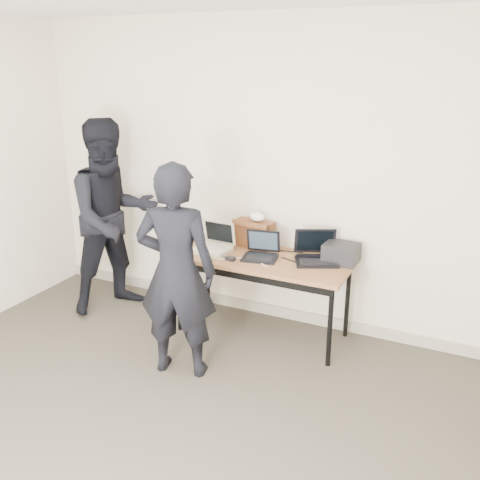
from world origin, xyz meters
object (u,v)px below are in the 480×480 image
Objects in this scene: laptop_right at (316,254)px; equipment_box at (341,253)px; person_typist at (176,272)px; desk at (262,264)px; laptop_beige at (213,246)px; leather_satchel at (254,233)px; person_observer at (113,217)px; laptop_center at (261,252)px.

laptop_right reaches higher than equipment_box.
desk is at bearing -127.37° from person_typist.
laptop_beige is at bearing -96.03° from person_typist.
leather_satchel is (-0.61, 0.09, 0.07)m from laptop_right.
person_observer reaches higher than equipment_box.
laptop_right is at bearing 17.95° from desk.
person_observer reaches higher than desk.
laptop_beige is 0.86× the size of leather_satchel.
person_observer is (-1.47, -0.10, 0.14)m from laptop_center.
equipment_box is at bearing -52.71° from person_observer.
laptop_beige is 1.11m from equipment_box.
desk is 0.11m from laptop_center.
equipment_box is at bearing 14.95° from laptop_beige.
laptop_center is at bearing 8.36° from laptop_beige.
laptop_center is 0.28m from leather_satchel.
laptop_right is 0.27× the size of person_typist.
laptop_center reaches higher than desk.
person_observer is at bearing -176.53° from desk.
leather_satchel is at bearing 128.57° from desk.
laptop_center is at bearing 171.62° from laptop_right.
person_typist is at bearing -91.32° from leather_satchel.
person_observer reaches higher than laptop_right.
equipment_box is 0.17× the size of person_typist.
leather_satchel is 0.81m from equipment_box.
laptop_center reaches higher than equipment_box.
desk is 4.53× the size of laptop_center.
laptop_right is (0.89, 0.16, 0.01)m from laptop_beige.
laptop_beige is 0.18× the size of person_observer.
equipment_box is 0.15× the size of person_observer.
person_observer is at bearing -46.36° from person_typist.
laptop_right is 1.64× the size of equipment_box.
equipment_box is 1.40m from person_typist.
laptop_right reaches higher than leather_satchel.
person_observer is at bearing 162.35° from laptop_right.
laptop_center is (-0.02, 0.01, 0.11)m from desk.
person_typist is (-0.17, -1.04, -0.02)m from leather_satchel.
laptop_center is at bearing -126.14° from person_typist.
laptop_center is 0.87× the size of leather_satchel.
person_observer is (-1.03, -0.06, 0.15)m from laptop_beige.
laptop_center is 0.89m from person_typist.
desk is 0.47m from laptop_right.
person_observer is at bearing -172.54° from equipment_box.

